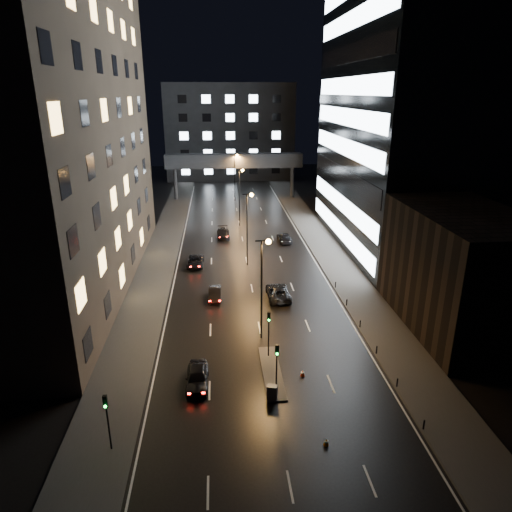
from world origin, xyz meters
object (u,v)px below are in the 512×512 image
at_px(car_toward_a, 278,292).
at_px(utility_cabinet, 272,392).
at_px(car_toward_b, 284,237).
at_px(car_away_c, 195,262).
at_px(car_away_d, 223,233).
at_px(car_away_a, 197,377).
at_px(car_away_b, 215,294).

height_order(car_toward_a, utility_cabinet, car_toward_a).
distance_m(car_toward_a, car_toward_b, 21.38).
bearing_deg(utility_cabinet, car_toward_a, 98.84).
height_order(car_away_c, car_toward_a, car_toward_a).
distance_m(car_away_d, car_toward_b, 10.21).
xyz_separation_m(car_toward_b, utility_cabinet, (-6.75, -39.70, 0.06)).
bearing_deg(car_toward_a, car_toward_b, -101.31).
height_order(car_away_a, car_toward_a, car_away_a).
bearing_deg(car_away_a, utility_cabinet, -23.06).
distance_m(car_away_c, utility_cabinet, 30.76).
distance_m(car_away_a, car_toward_a, 18.39).
xyz_separation_m(car_away_b, car_toward_b, (11.18, 20.66, 0.04)).
bearing_deg(car_away_c, car_toward_b, 37.17).
relative_size(car_away_d, car_toward_b, 1.04).
bearing_deg(car_away_c, car_toward_a, -46.42).
relative_size(car_away_b, car_away_c, 0.85).
bearing_deg(car_toward_b, car_toward_a, 78.33).
bearing_deg(utility_cabinet, car_away_d, 111.83).
xyz_separation_m(car_away_a, car_away_d, (2.88, 40.20, -0.04)).
xyz_separation_m(car_away_a, car_toward_b, (12.63, 37.16, -0.07)).
xyz_separation_m(car_away_a, car_away_b, (1.46, 16.51, -0.10)).
xyz_separation_m(car_away_c, car_toward_a, (10.02, -11.27, 0.09)).
bearing_deg(car_away_c, car_away_d, 74.30).
relative_size(car_away_a, utility_cabinet, 3.72).
distance_m(car_away_c, car_toward_a, 15.08).
bearing_deg(car_away_c, utility_cabinet, -74.76).
height_order(car_away_a, car_away_b, car_away_a).
bearing_deg(car_toward_b, car_away_b, 60.15).
bearing_deg(car_away_d, utility_cabinet, -86.80).
relative_size(car_away_b, car_toward_b, 0.84).
distance_m(car_away_a, car_away_c, 27.43).
xyz_separation_m(car_away_d, utility_cabinet, (3.00, -42.73, 0.03)).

